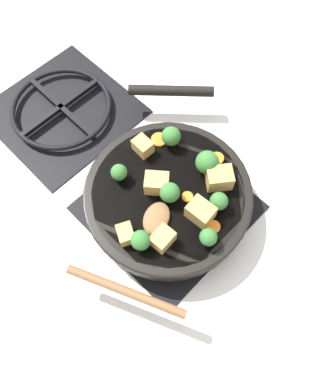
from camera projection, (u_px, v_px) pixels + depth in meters
ground_plane at (168, 208)px, 0.81m from camera, size 2.40×2.40×0.00m
front_burner_grate at (168, 206)px, 0.80m from camera, size 0.31×0.31×0.03m
rear_burner_grate at (62, 109)px, 0.90m from camera, size 0.31×0.31×0.03m
skillet_pan at (168, 196)px, 0.76m from camera, size 0.43×0.43×0.05m
wooden_spoon at (140, 257)px, 0.67m from camera, size 0.23×0.21×0.02m
tofu_cube_center_large at (200, 212)px, 0.69m from camera, size 0.04×0.05×0.04m
tofu_cube_near_handle at (219, 178)px, 0.72m from camera, size 0.06×0.06×0.04m
tofu_cube_east_chunk at (143, 146)px, 0.76m from camera, size 0.03×0.04×0.03m
tofu_cube_west_chunk at (126, 234)px, 0.68m from camera, size 0.04×0.04×0.03m
tofu_cube_back_piece at (157, 183)px, 0.72m from camera, size 0.06×0.06×0.04m
tofu_cube_front_piece at (163, 239)px, 0.68m from camera, size 0.04×0.04×0.03m
broccoli_floret_near_spoon at (207, 162)px, 0.73m from camera, size 0.05×0.05×0.05m
broccoli_floret_center_top at (119, 172)px, 0.73m from camera, size 0.03×0.03×0.04m
broccoli_floret_east_rim at (141, 240)px, 0.67m from camera, size 0.04×0.04×0.04m
broccoli_floret_west_rim at (170, 193)px, 0.70m from camera, size 0.04×0.04×0.05m
broccoli_floret_north_edge at (219, 201)px, 0.70m from camera, size 0.03×0.03×0.04m
broccoli_floret_south_cluster at (208, 237)px, 0.67m from camera, size 0.03×0.03×0.04m
broccoli_floret_mid_floret at (171, 136)px, 0.76m from camera, size 0.04×0.04×0.05m
carrot_slice_orange_thin at (187, 197)px, 0.73m from camera, size 0.02×0.02×0.01m
carrot_slice_near_center at (213, 227)px, 0.70m from camera, size 0.03×0.03×0.01m
carrot_slice_edge_slice at (159, 140)px, 0.78m from camera, size 0.03×0.03×0.01m
carrot_slice_under_broccoli at (217, 158)px, 0.76m from camera, size 0.03×0.03×0.01m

